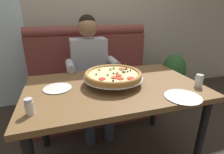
{
  "coord_description": "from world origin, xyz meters",
  "views": [
    {
      "loc": [
        -0.39,
        -1.2,
        1.29
      ],
      "look_at": [
        0.0,
        0.08,
        0.79
      ],
      "focal_mm": 27.5,
      "sensor_mm": 36.0,
      "label": 1
    }
  ],
  "objects": [
    {
      "name": "diner_main",
      "position": [
        -0.07,
        0.62,
        0.71
      ],
      "size": [
        0.54,
        0.64,
        1.27
      ],
      "color": "#2D3342",
      "rests_on": "ground_plane"
    },
    {
      "name": "plate_near_right",
      "position": [
        0.38,
        -0.34,
        0.76
      ],
      "size": [
        0.25,
        0.25,
        0.02
      ],
      "color": "white",
      "rests_on": "dining_table"
    },
    {
      "name": "plate_near_left",
      "position": [
        -0.44,
        0.06,
        0.76
      ],
      "size": [
        0.21,
        0.21,
        0.02
      ],
      "color": "white",
      "rests_on": "dining_table"
    },
    {
      "name": "booth_bench",
      "position": [
        0.0,
        0.89,
        0.4
      ],
      "size": [
        1.6,
        0.78,
        1.13
      ],
      "color": "brown",
      "rests_on": "ground_plane"
    },
    {
      "name": "shaker_pepper_flakes",
      "position": [
        0.62,
        -0.22,
        0.79
      ],
      "size": [
        0.06,
        0.06,
        0.1
      ],
      "color": "white",
      "rests_on": "dining_table"
    },
    {
      "name": "dining_table",
      "position": [
        0.0,
        0.0,
        0.66
      ],
      "size": [
        1.37,
        0.84,
        0.75
      ],
      "color": "brown",
      "rests_on": "ground_plane"
    },
    {
      "name": "potted_plant",
      "position": [
        1.29,
        0.94,
        0.39
      ],
      "size": [
        0.36,
        0.36,
        0.7
      ],
      "color": "brown",
      "rests_on": "ground_plane"
    },
    {
      "name": "patio_chair",
      "position": [
        -1.28,
        1.93,
        0.52
      ],
      "size": [
        0.43,
        0.43,
        0.86
      ],
      "color": "black",
      "rests_on": "ground_plane"
    },
    {
      "name": "shaker_parmesan",
      "position": [
        -0.59,
        -0.26,
        0.79
      ],
      "size": [
        0.05,
        0.05,
        0.1
      ],
      "color": "white",
      "rests_on": "dining_table"
    },
    {
      "name": "pizza",
      "position": [
        0.01,
        0.03,
        0.82
      ],
      "size": [
        0.48,
        0.48,
        0.11
      ],
      "color": "silver",
      "rests_on": "dining_table"
    },
    {
      "name": "back_wall_with_window",
      "position": [
        0.0,
        1.46,
        1.4
      ],
      "size": [
        6.0,
        0.12,
        2.8
      ],
      "primitive_type": "cube",
      "color": "#BCB29E",
      "rests_on": "ground_plane"
    }
  ]
}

